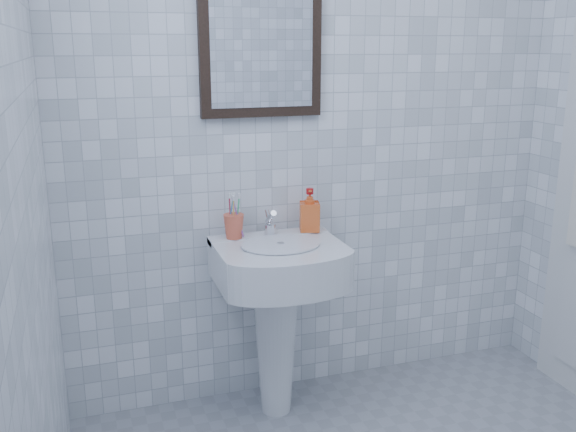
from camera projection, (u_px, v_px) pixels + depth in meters
name	position (u px, v px, depth m)	size (l,w,h in m)	color
wall_back	(318.00, 112.00, 2.70)	(2.20, 0.02, 2.50)	white
wall_left	(17.00, 188.00, 1.27)	(0.02, 2.40, 2.50)	white
washbasin	(277.00, 299.00, 2.62)	(0.50, 0.37, 0.77)	white
faucet	(270.00, 224.00, 2.63)	(0.05, 0.10, 0.12)	silver
toothbrush_cup	(234.00, 226.00, 2.58)	(0.08, 0.08, 0.10)	#DF5C3E
soap_dispenser	(310.00, 210.00, 2.68)	(0.08, 0.08, 0.18)	#DE4315
wall_mirror	(261.00, 38.00, 2.53)	(0.50, 0.04, 0.62)	black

